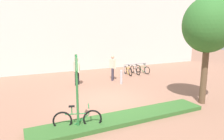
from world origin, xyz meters
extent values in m
plane|color=#936651|center=(0.00, 0.00, 0.00)|extent=(60.00, 60.00, 0.00)
cube|color=silver|center=(0.00, 8.67, 5.00)|extent=(28.00, 1.20, 10.00)
cube|color=#336028|center=(-0.45, -2.31, 0.08)|extent=(7.00, 1.10, 0.16)
cylinder|color=brown|center=(3.76, -2.26, 1.36)|extent=(0.28, 0.28, 2.72)
ellipsoid|color=#2D6628|center=(3.76, -2.26, 3.61)|extent=(2.23, 2.23, 2.46)
cylinder|color=#2D7238|center=(-2.23, -2.31, 1.30)|extent=(0.08, 0.08, 2.60)
cube|color=#198C33|center=(-2.23, -2.31, 2.32)|extent=(0.08, 0.36, 0.52)
cube|color=white|center=(-2.23, -2.31, 2.32)|extent=(0.08, 0.30, 0.44)
torus|color=black|center=(-2.72, -2.09, 0.33)|extent=(0.65, 0.25, 0.66)
torus|color=black|center=(-1.74, -2.39, 0.33)|extent=(0.65, 0.25, 0.66)
cylinder|color=#1E7233|center=(-2.23, -2.24, 0.55)|extent=(0.81, 0.28, 0.04)
cylinder|color=#1E7233|center=(-2.14, -2.27, 0.30)|extent=(0.59, 0.21, 0.44)
cylinder|color=#1E7233|center=(-2.41, -2.18, 0.67)|extent=(0.04, 0.04, 0.28)
cube|color=black|center=(-2.41, -2.18, 0.83)|extent=(0.21, 0.14, 0.05)
cylinder|color=#1E7233|center=(-1.86, -2.35, 0.81)|extent=(0.16, 0.41, 0.04)
cylinder|color=#99999E|center=(3.47, 4.72, 0.40)|extent=(0.06, 0.06, 0.80)
cylinder|color=#99999E|center=(5.52, 4.81, 0.40)|extent=(0.06, 0.06, 0.80)
cylinder|color=#99999E|center=(4.49, 4.77, 0.80)|extent=(2.05, 0.15, 0.06)
torus|color=black|center=(3.76, 4.28, 0.30)|extent=(0.12, 0.61, 0.61)
torus|color=black|center=(3.86, 5.21, 0.30)|extent=(0.12, 0.61, 0.61)
cylinder|color=gold|center=(3.81, 4.74, 0.51)|extent=(0.12, 0.77, 0.03)
cylinder|color=gold|center=(3.82, 4.84, 0.27)|extent=(0.09, 0.56, 0.40)
cylinder|color=gold|center=(3.79, 4.58, 0.62)|extent=(0.03, 0.03, 0.26)
cube|color=black|center=(3.79, 4.58, 0.76)|extent=(0.09, 0.19, 0.05)
cylinder|color=gold|center=(3.85, 5.10, 0.75)|extent=(0.39, 0.08, 0.04)
torus|color=black|center=(4.47, 4.30, 0.30)|extent=(0.08, 0.61, 0.61)
torus|color=black|center=(4.51, 5.24, 0.30)|extent=(0.08, 0.61, 0.61)
cylinder|color=silver|center=(4.49, 4.77, 0.51)|extent=(0.07, 0.77, 0.03)
cylinder|color=silver|center=(4.50, 4.86, 0.27)|extent=(0.06, 0.56, 0.40)
cylinder|color=silver|center=(4.48, 4.60, 0.62)|extent=(0.03, 0.03, 0.26)
cube|color=black|center=(4.48, 4.60, 0.76)|extent=(0.08, 0.19, 0.05)
cylinder|color=silver|center=(4.51, 5.13, 0.75)|extent=(0.39, 0.05, 0.04)
torus|color=black|center=(5.29, 4.32, 0.30)|extent=(0.20, 0.60, 0.61)
torus|color=black|center=(5.06, 5.23, 0.30)|extent=(0.20, 0.60, 0.61)
cylinder|color=#1E7233|center=(5.17, 4.77, 0.51)|extent=(0.22, 0.76, 0.03)
cylinder|color=#1E7233|center=(5.15, 4.86, 0.27)|extent=(0.17, 0.55, 0.40)
cylinder|color=#1E7233|center=(5.22, 4.61, 0.62)|extent=(0.03, 0.03, 0.26)
cube|color=black|center=(5.22, 4.61, 0.76)|extent=(0.12, 0.20, 0.05)
cylinder|color=#1E7233|center=(5.09, 5.12, 0.75)|extent=(0.38, 0.13, 0.04)
cylinder|color=#ADADB2|center=(2.02, 2.50, 0.45)|extent=(0.16, 0.16, 0.90)
cylinder|color=black|center=(-0.68, 3.38, 0.42)|extent=(0.14, 0.14, 0.85)
cylinder|color=black|center=(-0.48, 3.59, 0.42)|extent=(0.14, 0.14, 0.85)
cube|color=beige|center=(-0.58, 3.49, 1.16)|extent=(0.30, 0.43, 0.62)
cylinder|color=beige|center=(-0.54, 3.23, 1.13)|extent=(0.09, 0.09, 0.59)
cylinder|color=beige|center=(-0.62, 3.74, 1.13)|extent=(0.09, 0.09, 0.59)
sphere|color=tan|center=(-0.58, 3.49, 1.61)|extent=(0.22, 0.22, 0.22)
cylinder|color=#383342|center=(2.06, 3.79, 0.42)|extent=(0.14, 0.14, 0.85)
cylinder|color=#383342|center=(1.90, 3.55, 0.42)|extent=(0.14, 0.14, 0.85)
cube|color=beige|center=(1.98, 3.67, 1.16)|extent=(0.36, 0.46, 0.62)
cylinder|color=beige|center=(1.90, 3.92, 1.13)|extent=(0.09, 0.09, 0.59)
cylinder|color=beige|center=(2.07, 3.43, 1.13)|extent=(0.09, 0.09, 0.59)
sphere|color=tan|center=(1.98, 3.67, 1.61)|extent=(0.22, 0.22, 0.22)
camera|label=1|loc=(-4.03, -8.69, 3.33)|focal=32.86mm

